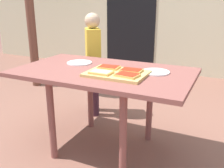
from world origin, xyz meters
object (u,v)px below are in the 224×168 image
object	(u,v)px
pizza_slice_near_left	(101,72)
plate_white_right	(155,72)
pizza_slice_far_right	(131,70)
plate_white_left	(79,63)
pizza_slice_far_left	(109,67)
dining_table	(103,79)
pizza_slice_near_right	(127,75)
cutting_board	(117,74)
child_left	(93,59)

from	to	relation	value
pizza_slice_near_left	plate_white_right	xyz separation A→B (m)	(0.32, 0.26, -0.02)
pizza_slice_far_right	pizza_slice_near_left	bearing A→B (deg)	-141.04
plate_white_left	pizza_slice_far_left	bearing A→B (deg)	-19.54
dining_table	plate_white_left	world-z (taller)	plate_white_left
plate_white_right	plate_white_left	distance (m)	0.67
dining_table	pizza_slice_near_right	distance (m)	0.31
cutting_board	pizza_slice_near_right	distance (m)	0.13
dining_table	cutting_board	world-z (taller)	cutting_board
pizza_slice_near_left	pizza_slice_near_right	world-z (taller)	same
pizza_slice_far_right	plate_white_right	bearing A→B (deg)	38.73
pizza_slice_near_right	dining_table	bearing A→B (deg)	151.22
cutting_board	plate_white_right	distance (m)	0.30
pizza_slice_near_left	pizza_slice_near_right	size ratio (longest dim) A/B	0.93
pizza_slice_far_left	child_left	world-z (taller)	child_left
pizza_slice_far_left	pizza_slice_far_right	bearing A→B (deg)	-3.36
pizza_slice_far_left	child_left	distance (m)	0.77
plate_white_left	plate_white_right	bearing A→B (deg)	-1.05
pizza_slice_near_left	pizza_slice_near_right	xyz separation A→B (m)	(0.19, 0.01, 0.00)
pizza_slice_near_left	child_left	xyz separation A→B (m)	(-0.49, 0.76, -0.10)
cutting_board	pizza_slice_near_right	bearing A→B (deg)	-30.74
pizza_slice_far_left	pizza_slice_near_right	distance (m)	0.25
dining_table	pizza_slice_near_left	distance (m)	0.20
cutting_board	plate_white_right	world-z (taller)	cutting_board
dining_table	pizza_slice_near_right	world-z (taller)	pizza_slice_near_right
pizza_slice_near_right	child_left	bearing A→B (deg)	132.70
dining_table	plate_white_left	size ratio (longest dim) A/B	6.41
cutting_board	child_left	size ratio (longest dim) A/B	0.40
pizza_slice_far_left	plate_white_right	distance (m)	0.35
cutting_board	pizza_slice_near_left	size ratio (longest dim) A/B	2.74
pizza_slice_near_right	plate_white_right	world-z (taller)	pizza_slice_near_right
pizza_slice_near_left	pizza_slice_near_right	distance (m)	0.19
cutting_board	pizza_slice_far_left	xyz separation A→B (m)	(-0.10, 0.07, 0.02)
pizza_slice_far_left	pizza_slice_far_right	xyz separation A→B (m)	(0.19, -0.01, 0.00)
plate_white_right	plate_white_left	bearing A→B (deg)	178.95
dining_table	cutting_board	xyz separation A→B (m)	(0.15, -0.08, 0.08)
pizza_slice_far_left	child_left	size ratio (longest dim) A/B	0.15
plate_white_left	child_left	bearing A→B (deg)	105.92
cutting_board	pizza_slice_far_left	size ratio (longest dim) A/B	2.66
pizza_slice_near_right	child_left	distance (m)	1.01
cutting_board	pizza_slice_near_right	world-z (taller)	pizza_slice_near_right
pizza_slice_far_left	pizza_slice_near_left	xyz separation A→B (m)	(0.01, -0.15, 0.00)
pizza_slice_near_left	plate_white_right	distance (m)	0.41
pizza_slice_far_left	pizza_slice_far_right	distance (m)	0.19
cutting_board	plate_white_left	bearing A→B (deg)	156.17
plate_white_left	cutting_board	bearing A→B (deg)	-23.83
pizza_slice_near_right	plate_white_right	distance (m)	0.28
plate_white_left	child_left	xyz separation A→B (m)	(-0.14, 0.48, -0.07)
pizza_slice_far_right	cutting_board	bearing A→B (deg)	-144.16
pizza_slice_far_left	plate_white_right	world-z (taller)	pizza_slice_far_left
pizza_slice_near_left	plate_white_left	xyz separation A→B (m)	(-0.35, 0.27, -0.02)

